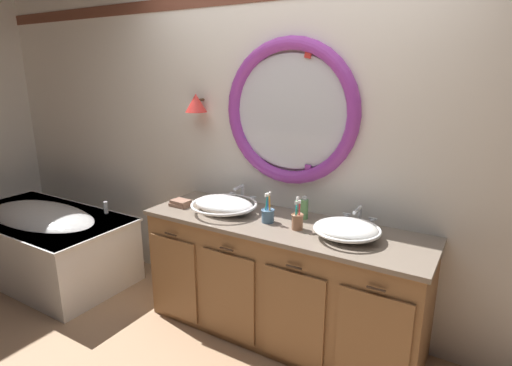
{
  "coord_description": "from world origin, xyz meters",
  "views": [
    {
      "loc": [
        1.3,
        -2.03,
        1.83
      ],
      "look_at": [
        -0.07,
        0.25,
        1.09
      ],
      "focal_mm": 28.69,
      "sensor_mm": 36.0,
      "label": 1
    }
  ],
  "objects": [
    {
      "name": "ground_plane",
      "position": [
        0.0,
        0.0,
        0.0
      ],
      "size": [
        14.0,
        14.0,
        0.0
      ],
      "primitive_type": "plane",
      "color": "tan"
    },
    {
      "name": "back_wall_assembly",
      "position": [
        -0.0,
        0.59,
        1.32
      ],
      "size": [
        6.4,
        0.26,
        2.6
      ],
      "color": "silver",
      "rests_on": "ground_plane"
    },
    {
      "name": "vanity_counter",
      "position": [
        0.13,
        0.26,
        0.42
      ],
      "size": [
        1.96,
        0.63,
        0.84
      ],
      "color": "olive",
      "rests_on": "ground_plane"
    },
    {
      "name": "bathtub",
      "position": [
        -2.11,
        -0.09,
        0.35
      ],
      "size": [
        1.65,
        0.84,
        0.69
      ],
      "color": "white",
      "rests_on": "ground_plane"
    },
    {
      "name": "sink_basin_left",
      "position": [
        -0.33,
        0.23,
        0.9
      ],
      "size": [
        0.48,
        0.48,
        0.11
      ],
      "color": "white",
      "rests_on": "vanity_counter"
    },
    {
      "name": "sink_basin_right",
      "position": [
        0.58,
        0.23,
        0.9
      ],
      "size": [
        0.41,
        0.41,
        0.11
      ],
      "color": "white",
      "rests_on": "vanity_counter"
    },
    {
      "name": "faucet_set_left",
      "position": [
        -0.33,
        0.47,
        0.9
      ],
      "size": [
        0.24,
        0.13,
        0.15
      ],
      "color": "silver",
      "rests_on": "vanity_counter"
    },
    {
      "name": "faucet_set_right",
      "position": [
        0.58,
        0.46,
        0.9
      ],
      "size": [
        0.23,
        0.15,
        0.14
      ],
      "color": "silver",
      "rests_on": "vanity_counter"
    },
    {
      "name": "toothbrush_holder_left",
      "position": [
        0.04,
        0.22,
        0.9
      ],
      "size": [
        0.09,
        0.09,
        0.21
      ],
      "color": "slate",
      "rests_on": "vanity_counter"
    },
    {
      "name": "toothbrush_holder_right",
      "position": [
        0.26,
        0.21,
        0.9
      ],
      "size": [
        0.08,
        0.08,
        0.21
      ],
      "color": "#996647",
      "rests_on": "vanity_counter"
    },
    {
      "name": "soap_dispenser",
      "position": [
        0.22,
        0.41,
        0.92
      ],
      "size": [
        0.05,
        0.06,
        0.17
      ],
      "color": "#6BAD66",
      "rests_on": "vanity_counter"
    },
    {
      "name": "folded_hand_towel",
      "position": [
        -0.69,
        0.17,
        0.87
      ],
      "size": [
        0.15,
        0.11,
        0.05
      ],
      "color": "#936B56",
      "rests_on": "vanity_counter"
    }
  ]
}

